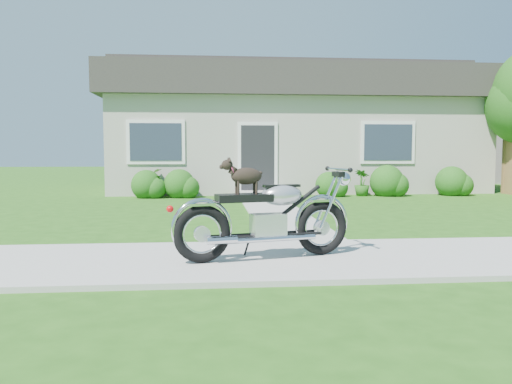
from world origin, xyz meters
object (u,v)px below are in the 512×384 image
(potted_plant_right, at_px, (362,183))
(motorcycle_with_dog, at_px, (267,216))
(house, at_px, (291,128))
(potted_plant_left, at_px, (151,183))

(potted_plant_right, relative_size, motorcycle_with_dog, 0.36)
(house, xyz_separation_m, motorcycle_with_dog, (-2.22, -12.07, -1.60))
(potted_plant_left, bearing_deg, motorcycle_with_dog, -74.51)
(house, height_order, potted_plant_right, house)
(motorcycle_with_dog, bearing_deg, potted_plant_left, 92.42)
(potted_plant_left, xyz_separation_m, motorcycle_with_dog, (2.39, -8.63, 0.14))
(house, bearing_deg, motorcycle_with_dog, -100.43)
(potted_plant_left, bearing_deg, potted_plant_right, 0.00)
(potted_plant_left, relative_size, motorcycle_with_dog, 0.38)
(house, height_order, potted_plant_left, house)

